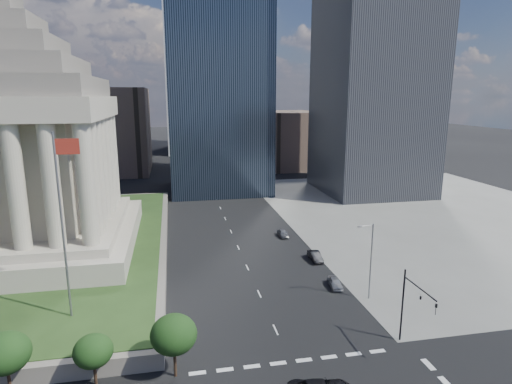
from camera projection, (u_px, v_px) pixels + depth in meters
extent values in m
plane|color=black|center=(210.00, 186.00, 124.02)|extent=(500.00, 500.00, 0.00)
cube|color=slate|center=(435.00, 214.00, 94.41)|extent=(68.00, 90.00, 0.03)
cylinder|color=slate|center=(62.00, 228.00, 44.50)|extent=(0.24, 0.24, 20.00)
cube|color=maroon|center=(67.00, 146.00, 42.87)|extent=(2.40, 0.05, 1.60)
cube|color=black|center=(217.00, 78.00, 113.05)|extent=(26.00, 26.00, 60.00)
cube|color=brown|center=(289.00, 139.00, 156.59)|extent=(20.00, 30.00, 20.00)
cube|color=brown|center=(112.00, 131.00, 144.01)|extent=(24.00, 30.00, 28.00)
cylinder|color=black|center=(402.00, 305.00, 44.61)|extent=(0.18, 0.18, 8.00)
cylinder|color=black|center=(420.00, 288.00, 41.27)|extent=(0.14, 5.50, 0.14)
cube|color=black|center=(436.00, 309.00, 38.82)|extent=(0.30, 0.30, 1.10)
cylinder|color=slate|center=(371.00, 262.00, 53.67)|extent=(0.16, 0.16, 10.00)
cylinder|color=slate|center=(366.00, 226.00, 52.45)|extent=(1.80, 0.12, 0.12)
cube|color=slate|center=(359.00, 227.00, 52.30)|extent=(0.50, 0.22, 0.14)
imported|color=gray|center=(335.00, 283.00, 57.82)|extent=(2.07, 4.04, 1.32)
imported|color=black|center=(315.00, 256.00, 67.29)|extent=(1.57, 4.29, 1.40)
imported|color=#57585E|center=(283.00, 233.00, 78.79)|extent=(3.81, 1.55, 1.30)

